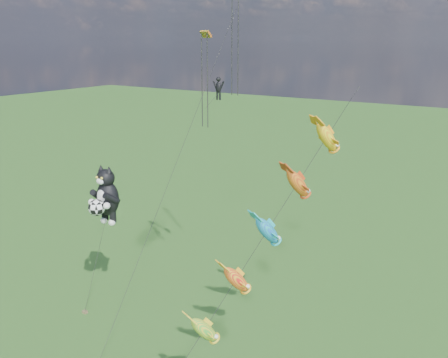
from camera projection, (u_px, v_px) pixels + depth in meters
The scene contains 4 objects.
ground at pixel (73, 318), 39.82m from camera, with size 300.00×300.00×0.00m, color #154210.
cat_kite_rig at pixel (105, 196), 40.08m from camera, with size 2.27×4.05×11.86m.
fish_windsock_rig at pixel (267, 231), 29.68m from camera, with size 6.64×14.62×18.68m.
parafoil_rig at pixel (216, 79), 38.42m from camera, with size 1.77×17.53×25.31m.
Camera 1 is at (29.54, -22.79, 21.55)m, focal length 40.00 mm.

